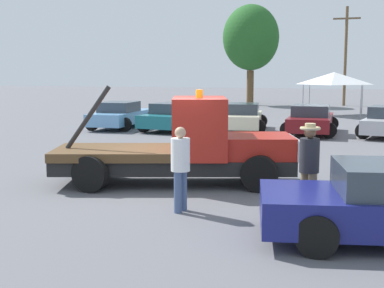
# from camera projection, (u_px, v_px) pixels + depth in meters

# --- Properties ---
(ground_plane) EXTENTS (160.00, 160.00, 0.00)m
(ground_plane) POSITION_uv_depth(u_px,v_px,m) (174.00, 184.00, 13.68)
(ground_plane) COLOR slate
(tow_truck) EXTENTS (6.40, 3.79, 2.51)m
(tow_truck) POSITION_uv_depth(u_px,v_px,m) (188.00, 147.00, 13.56)
(tow_truck) COLOR black
(tow_truck) RESTS_ON ground
(person_near_truck) EXTENTS (0.41, 0.41, 1.84)m
(person_near_truck) POSITION_uv_depth(u_px,v_px,m) (309.00, 161.00, 10.60)
(person_near_truck) COLOR #847051
(person_near_truck) RESTS_ON ground
(person_at_hood) EXTENTS (0.39, 0.39, 1.75)m
(person_at_hood) POSITION_uv_depth(u_px,v_px,m) (180.00, 163.00, 10.83)
(person_at_hood) COLOR #475B84
(person_at_hood) RESTS_ON ground
(parked_car_skyblue) EXTENTS (2.61, 4.95, 1.34)m
(parked_car_skyblue) POSITION_uv_depth(u_px,v_px,m) (121.00, 115.00, 27.24)
(parked_car_skyblue) COLOR #669ED1
(parked_car_skyblue) RESTS_ON ground
(parked_car_teal) EXTENTS (2.85, 4.60, 1.34)m
(parked_car_teal) POSITION_uv_depth(u_px,v_px,m) (175.00, 117.00, 26.14)
(parked_car_teal) COLOR #196670
(parked_car_teal) RESTS_ON ground
(parked_car_cream) EXTENTS (2.85, 4.66, 1.34)m
(parked_car_cream) POSITION_uv_depth(u_px,v_px,m) (242.00, 117.00, 25.90)
(parked_car_cream) COLOR beige
(parked_car_cream) RESTS_ON ground
(parked_car_maroon) EXTENTS (2.57, 4.80, 1.34)m
(parked_car_maroon) POSITION_uv_depth(u_px,v_px,m) (311.00, 120.00, 24.61)
(parked_car_maroon) COLOR maroon
(parked_car_maroon) RESTS_ON ground
(canopy_tent_white) EXTENTS (3.58, 3.58, 2.81)m
(canopy_tent_white) POSITION_uv_depth(u_px,v_px,m) (334.00, 78.00, 34.74)
(canopy_tent_white) COLOR #9E9EA3
(canopy_tent_white) RESTS_ON ground
(tree_left) EXTENTS (4.73, 4.73, 8.45)m
(tree_left) POSITION_uv_depth(u_px,v_px,m) (251.00, 38.00, 45.00)
(tree_left) COLOR brown
(tree_left) RESTS_ON ground
(traffic_cone) EXTENTS (0.40, 0.40, 0.55)m
(traffic_cone) POSITION_uv_depth(u_px,v_px,m) (269.00, 158.00, 16.12)
(traffic_cone) COLOR black
(traffic_cone) RESTS_ON ground
(utility_pole) EXTENTS (2.20, 0.24, 8.20)m
(utility_pole) POSITION_uv_depth(u_px,v_px,m) (346.00, 53.00, 44.58)
(utility_pole) COLOR brown
(utility_pole) RESTS_ON ground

